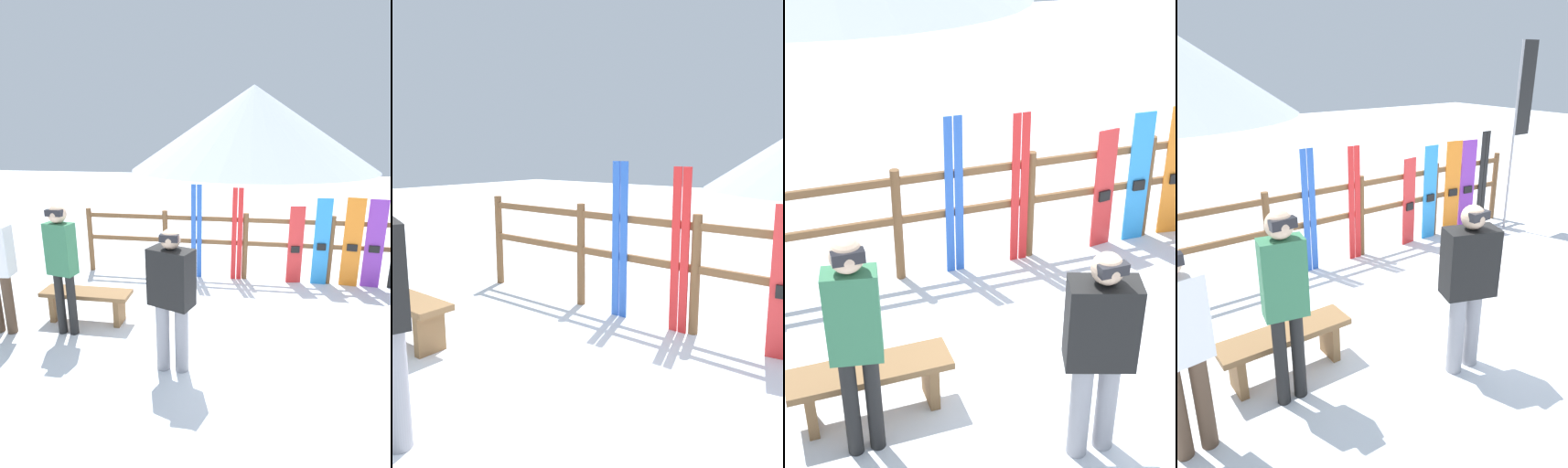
% 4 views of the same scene
% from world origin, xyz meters
% --- Properties ---
extents(ground_plane, '(40.00, 40.00, 0.00)m').
position_xyz_m(ground_plane, '(0.00, 0.00, 0.00)').
color(ground_plane, white).
extents(fence, '(6.09, 0.10, 1.25)m').
position_xyz_m(fence, '(0.00, 2.09, 0.75)').
color(fence, brown).
rests_on(fence, ground).
extents(bench, '(1.28, 0.36, 0.46)m').
position_xyz_m(bench, '(-2.19, 0.13, 0.34)').
color(bench, brown).
rests_on(bench, ground).
extents(ski_pair_blue, '(0.20, 0.02, 1.76)m').
position_xyz_m(ski_pair_blue, '(-0.89, 2.03, 0.88)').
color(ski_pair_blue, blue).
rests_on(ski_pair_blue, ground).
extents(ski_pair_red, '(0.19, 0.02, 1.71)m').
position_xyz_m(ski_pair_red, '(-0.15, 2.03, 0.86)').
color(ski_pair_red, red).
rests_on(ski_pair_red, ground).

